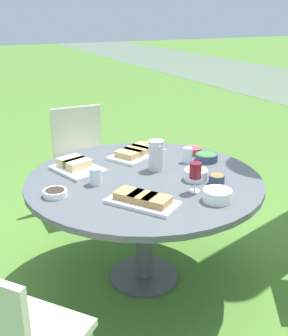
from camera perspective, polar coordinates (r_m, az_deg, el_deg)
ground_plane at (r=2.89m, az=0.00°, el=-14.51°), size 40.00×40.00×0.00m
dining_table at (r=2.58m, az=0.00°, el=-2.95°), size 1.43×1.43×0.71m
chair_far_back at (r=3.66m, az=-8.41°, el=2.27°), size 0.42×0.44×0.89m
water_pitcher at (r=2.64m, az=1.64°, el=1.75°), size 0.10×0.10×0.19m
wine_glass at (r=2.32m, az=6.98°, el=-0.50°), size 0.07×0.07×0.17m
platter_bread_main at (r=2.19m, az=-0.20°, el=-4.32°), size 0.41×0.36×0.06m
platter_charcuterie at (r=2.68m, az=-9.21°, el=0.30°), size 0.37×0.32×0.07m
platter_sandwich_side at (r=2.91m, az=-0.99°, el=2.15°), size 0.38×0.45×0.06m
bowl_fries at (r=2.51m, az=7.03°, el=-0.81°), size 0.14×0.14×0.07m
bowl_salad at (r=2.84m, az=8.46°, el=1.50°), size 0.15×0.15×0.05m
bowl_olives at (r=2.34m, az=-11.95°, el=-3.29°), size 0.13×0.13×0.04m
bowl_dip_red at (r=2.97m, az=6.71°, el=2.40°), size 0.11×0.11×0.05m
bowl_dip_cream at (r=2.26m, az=9.91°, el=-3.57°), size 0.15×0.15×0.07m
bowl_roasted_veg at (r=2.48m, az=9.82°, el=-1.45°), size 0.09×0.09×0.05m
cup_water_near at (r=2.79m, az=5.95°, el=1.76°), size 0.06×0.06×0.10m
cup_water_far at (r=2.44m, az=-6.59°, el=-1.11°), size 0.07×0.07×0.10m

